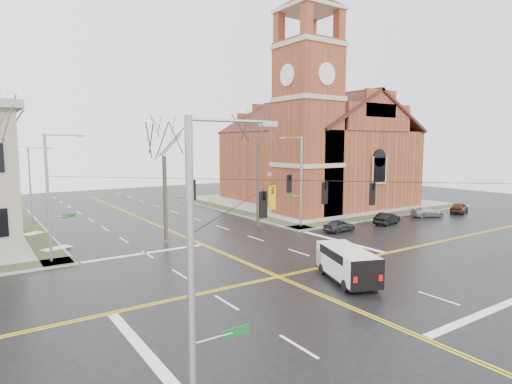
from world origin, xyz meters
TOP-DOWN VIEW (x-y plane):
  - ground at (0.00, 0.00)m, footprint 120.00×120.00m
  - sidewalks at (0.00, 0.00)m, footprint 80.00×80.00m
  - road_markings at (0.00, 0.00)m, footprint 100.00×100.00m
  - church at (24.76, 24.78)m, footprint 24.28×27.48m
  - signal_pole_ne at (11.32, 11.50)m, footprint 2.75×0.22m
  - signal_pole_nw at (-11.32, 11.50)m, footprint 2.75×0.22m
  - signal_pole_sw at (-11.32, -11.50)m, footprint 2.75×0.22m
  - span_wires at (0.00, 0.00)m, footprint 23.02×23.02m
  - traffic_signals at (-0.00, -0.67)m, footprint 8.21×8.26m
  - streetlight_north_a at (-10.65, 28.00)m, footprint 2.30×0.20m
  - streetlight_north_b at (-10.65, 48.00)m, footprint 2.30×0.20m
  - cargo_van at (3.04, -2.88)m, footprint 3.82×5.67m
  - parked_car_a at (13.38, 7.97)m, footprint 3.50×1.54m
  - parked_car_b at (20.29, 7.89)m, footprint 3.94×2.11m
  - parked_car_c at (27.84, 8.23)m, footprint 4.12×2.91m
  - parked_car_d at (33.55, 7.73)m, footprint 4.18×2.75m
  - tree_nw_near at (-2.11, 13.37)m, footprint 4.00×4.00m
  - tree_ne at (7.86, 13.80)m, footprint 4.00×4.00m

SIDE VIEW (x-z plane):
  - ground at x=0.00m, z-range 0.00..0.00m
  - road_markings at x=0.00m, z-range 0.00..0.01m
  - sidewalks at x=0.00m, z-range -0.01..0.16m
  - parked_car_c at x=27.84m, z-range 0.00..1.11m
  - parked_car_a at x=13.38m, z-range 0.00..1.17m
  - parked_car_b at x=20.29m, z-range 0.00..1.23m
  - parked_car_d at x=33.55m, z-range 0.00..1.32m
  - cargo_van at x=3.04m, z-range 0.18..2.21m
  - streetlight_north_a at x=-10.65m, z-range 0.47..8.47m
  - streetlight_north_b at x=-10.65m, z-range 0.47..8.47m
  - signal_pole_ne at x=11.32m, z-range 0.45..9.45m
  - signal_pole_nw at x=-11.32m, z-range 0.45..9.45m
  - signal_pole_sw at x=-11.32m, z-range 0.45..9.45m
  - traffic_signals at x=0.00m, z-range 4.80..6.10m
  - span_wires at x=0.00m, z-range 6.18..6.22m
  - tree_nw_near at x=-2.11m, z-range 2.44..13.32m
  - church at x=24.76m, z-range -5.32..22.18m
  - tree_ne at x=7.86m, z-range 2.77..15.22m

